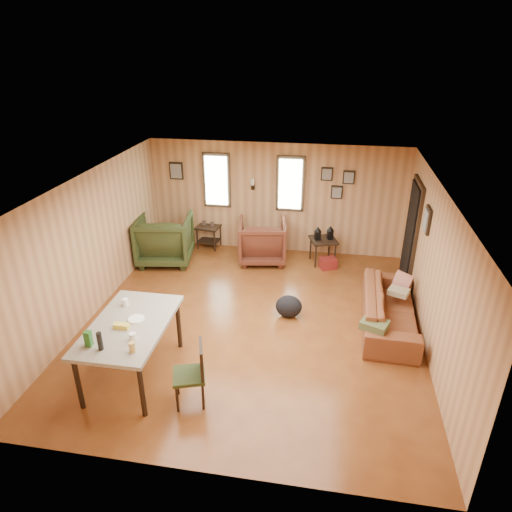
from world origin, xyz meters
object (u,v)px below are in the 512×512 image
Objects in this scene: recliner_green at (165,237)px; side_table at (324,238)px; end_table at (209,232)px; sofa at (390,303)px; recliner_brown at (262,239)px; dining_table at (129,329)px.

recliner_green is 1.35× the size of side_table.
end_table is at bearing -138.99° from recliner_green.
sofa is at bearing 150.36° from recliner_green.
recliner_brown is 1.28m from side_table.
end_table is 4.47m from dining_table.
sofa is 1.91× the size of recliner_green.
dining_table reaches higher than end_table.
sofa is 3.35× the size of end_table.
end_table is (-3.75, 2.55, -0.06)m from sofa.
recliner_brown is (-2.45, 2.06, 0.08)m from sofa.
recliner_brown is at bearing 52.21° from sofa.
recliner_brown is 4.15m from dining_table.
end_table is 0.38× the size of dining_table.
dining_table is (-3.66, -1.90, 0.36)m from sofa.
recliner_green is at bearing 71.57° from sofa.
sofa is 4.78m from recliner_green.
sofa is 4.54m from end_table.
dining_table is at bearing -121.31° from side_table.
dining_table is (0.82, -3.59, 0.22)m from recliner_green.
recliner_green is at bearing 1.46° from recliner_brown.
end_table is 2.61m from side_table.
recliner_green is at bearing -130.08° from end_table.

